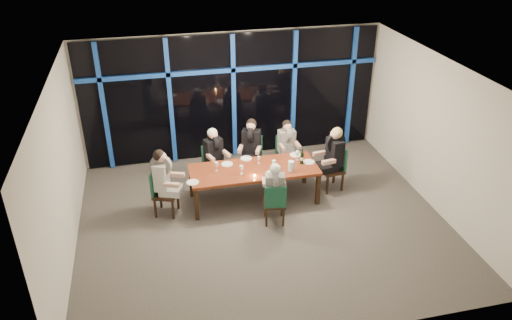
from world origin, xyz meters
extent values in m
plane|color=#57534D|center=(0.00, 0.00, 0.00)|extent=(7.00, 7.00, 0.00)
cube|color=silver|center=(0.00, 3.00, 1.50)|extent=(7.00, 0.04, 3.00)
cube|color=silver|center=(0.00, -3.00, 1.50)|extent=(7.00, 0.04, 3.00)
cube|color=silver|center=(-3.50, 0.00, 1.50)|extent=(0.04, 6.00, 3.00)
cube|color=silver|center=(3.50, 0.00, 1.50)|extent=(0.04, 6.00, 3.00)
cube|color=white|center=(0.00, 0.00, 3.00)|extent=(7.00, 6.00, 0.04)
cube|color=black|center=(0.00, 2.94, 1.50)|extent=(6.86, 0.04, 2.94)
cube|color=#14419F|center=(-2.90, 2.89, 1.50)|extent=(0.10, 0.10, 2.94)
cube|color=#14419F|center=(-1.45, 2.89, 1.50)|extent=(0.10, 0.10, 2.94)
cube|color=#14419F|center=(0.00, 2.89, 1.50)|extent=(0.10, 0.10, 2.94)
cube|color=#14419F|center=(1.45, 2.89, 1.50)|extent=(0.10, 0.10, 2.94)
cube|color=#14419F|center=(2.90, 2.89, 1.50)|extent=(0.10, 0.10, 2.94)
cube|color=#14419F|center=(0.00, 2.89, 2.16)|extent=(6.86, 0.10, 0.10)
cube|color=#FF2D14|center=(1.10, 3.25, 2.15)|extent=(0.60, 0.05, 0.35)
cube|color=brown|center=(0.00, 0.80, 0.72)|extent=(2.60, 1.00, 0.06)
cube|color=black|center=(-1.24, 0.36, 0.34)|extent=(0.08, 0.08, 0.69)
cube|color=black|center=(1.24, 0.36, 0.34)|extent=(0.08, 0.08, 0.69)
cube|color=black|center=(-1.24, 1.24, 0.34)|extent=(0.08, 0.08, 0.69)
cube|color=black|center=(1.24, 1.24, 0.34)|extent=(0.08, 0.08, 0.69)
cube|color=black|center=(-0.68, 1.62, 0.42)|extent=(0.53, 0.53, 0.06)
cube|color=#1B573C|center=(-0.74, 1.80, 0.67)|extent=(0.41, 0.18, 0.47)
cube|color=black|center=(-0.78, 1.41, 0.20)|extent=(0.05, 0.05, 0.39)
cube|color=black|center=(-0.46, 1.52, 0.20)|extent=(0.05, 0.05, 0.39)
cube|color=black|center=(-0.89, 1.73, 0.20)|extent=(0.05, 0.05, 0.39)
cube|color=black|center=(-0.57, 1.83, 0.20)|extent=(0.05, 0.05, 0.39)
cube|color=black|center=(0.16, 1.76, 0.44)|extent=(0.58, 0.58, 0.06)
cube|color=#1B573C|center=(0.23, 1.94, 0.70)|extent=(0.42, 0.22, 0.49)
cube|color=black|center=(-0.07, 1.67, 0.21)|extent=(0.05, 0.05, 0.41)
cube|color=black|center=(0.25, 1.53, 0.21)|extent=(0.05, 0.05, 0.41)
cube|color=black|center=(0.06, 1.99, 0.21)|extent=(0.05, 0.05, 0.41)
cube|color=black|center=(0.39, 1.85, 0.21)|extent=(0.05, 0.05, 0.41)
cube|color=black|center=(0.97, 1.73, 0.41)|extent=(0.43, 0.43, 0.05)
cube|color=#1B573C|center=(0.96, 1.91, 0.66)|extent=(0.41, 0.06, 0.46)
cube|color=black|center=(0.81, 1.56, 0.19)|extent=(0.04, 0.04, 0.38)
cube|color=black|center=(1.14, 1.57, 0.19)|extent=(0.04, 0.04, 0.38)
cube|color=black|center=(0.80, 1.89, 0.19)|extent=(0.04, 0.04, 0.38)
cube|color=black|center=(1.13, 1.90, 0.19)|extent=(0.04, 0.04, 0.38)
cube|color=black|center=(-1.80, 0.72, 0.45)|extent=(0.58, 0.58, 0.06)
cube|color=#1B573C|center=(-1.98, 0.79, 0.72)|extent=(0.20, 0.44, 0.50)
cube|color=black|center=(-1.69, 0.49, 0.21)|extent=(0.05, 0.05, 0.42)
cube|color=black|center=(-1.57, 0.82, 0.21)|extent=(0.05, 0.05, 0.42)
cube|color=black|center=(-2.03, 0.61, 0.21)|extent=(0.05, 0.05, 0.42)
cube|color=black|center=(-1.90, 0.95, 0.21)|extent=(0.05, 0.05, 0.42)
cube|color=black|center=(1.72, 0.88, 0.45)|extent=(0.51, 0.51, 0.06)
cube|color=#1B573C|center=(1.92, 0.91, 0.72)|extent=(0.11, 0.46, 0.50)
cube|color=black|center=(1.52, 1.04, 0.21)|extent=(0.05, 0.05, 0.42)
cube|color=black|center=(1.57, 0.68, 0.21)|extent=(0.05, 0.05, 0.42)
cube|color=black|center=(1.87, 1.09, 0.21)|extent=(0.05, 0.05, 0.42)
cube|color=black|center=(1.93, 0.73, 0.21)|extent=(0.05, 0.05, 0.42)
cube|color=black|center=(0.21, -0.03, 0.41)|extent=(0.47, 0.47, 0.05)
cube|color=#1B573C|center=(0.18, -0.21, 0.66)|extent=(0.41, 0.11, 0.46)
cube|color=black|center=(0.40, 0.10, 0.19)|extent=(0.04, 0.04, 0.38)
cube|color=black|center=(0.08, 0.16, 0.19)|extent=(0.04, 0.04, 0.38)
cube|color=black|center=(0.35, -0.22, 0.19)|extent=(0.04, 0.04, 0.38)
cube|color=black|center=(0.02, -0.17, 0.19)|extent=(0.04, 0.04, 0.38)
cube|color=black|center=(-0.64, 1.52, 0.51)|extent=(0.44, 0.48, 0.13)
cube|color=black|center=(-0.69, 1.66, 0.82)|extent=(0.42, 0.33, 0.52)
cylinder|color=black|center=(-0.69, 1.66, 1.02)|extent=(0.21, 0.40, 0.39)
sphere|color=tan|center=(-0.68, 1.64, 1.19)|extent=(0.20, 0.20, 0.20)
sphere|color=silver|center=(-0.70, 1.67, 1.22)|extent=(0.21, 0.21, 0.21)
cube|color=tan|center=(-0.79, 1.39, 0.79)|extent=(0.16, 0.29, 0.07)
cube|color=tan|center=(-0.44, 1.51, 0.79)|extent=(0.16, 0.29, 0.07)
cube|color=black|center=(0.11, 1.65, 0.54)|extent=(0.48, 0.52, 0.14)
cube|color=black|center=(0.17, 1.79, 0.86)|extent=(0.45, 0.37, 0.55)
cylinder|color=black|center=(0.17, 1.79, 1.08)|extent=(0.25, 0.42, 0.41)
sphere|color=tan|center=(0.16, 1.78, 1.25)|extent=(0.21, 0.21, 0.21)
sphere|color=black|center=(0.18, 1.81, 1.28)|extent=(0.23, 0.23, 0.23)
cube|color=tan|center=(-0.10, 1.66, 0.79)|extent=(0.19, 0.30, 0.08)
cube|color=tan|center=(0.26, 1.50, 0.79)|extent=(0.19, 0.30, 0.08)
cube|color=black|center=(0.97, 1.62, 0.50)|extent=(0.34, 0.40, 0.13)
cube|color=black|center=(0.97, 1.76, 0.80)|extent=(0.37, 0.23, 0.51)
cylinder|color=black|center=(0.97, 1.76, 1.00)|extent=(0.11, 0.39, 0.38)
sphere|color=tan|center=(0.97, 1.75, 1.17)|extent=(0.19, 0.19, 0.19)
sphere|color=black|center=(0.97, 1.78, 1.19)|extent=(0.21, 0.21, 0.21)
cube|color=tan|center=(0.80, 1.54, 0.79)|extent=(0.08, 0.28, 0.07)
cube|color=tan|center=(1.16, 1.55, 0.79)|extent=(0.08, 0.28, 0.07)
cube|color=black|center=(-1.68, 0.68, 0.55)|extent=(0.52, 0.48, 0.14)
cube|color=black|center=(-1.83, 0.73, 0.88)|extent=(0.36, 0.46, 0.56)
cylinder|color=black|center=(-1.83, 0.73, 1.09)|extent=(0.43, 0.24, 0.42)
sphere|color=tan|center=(-1.81, 0.73, 1.27)|extent=(0.21, 0.21, 0.21)
sphere|color=black|center=(-1.85, 0.74, 1.30)|extent=(0.23, 0.23, 0.23)
cube|color=tan|center=(-1.68, 0.46, 0.79)|extent=(0.31, 0.18, 0.08)
cube|color=tan|center=(-1.54, 0.83, 0.79)|extent=(0.31, 0.18, 0.08)
cube|color=black|center=(1.60, 0.86, 0.55)|extent=(0.47, 0.42, 0.14)
cube|color=black|center=(1.76, 0.89, 0.89)|extent=(0.30, 0.43, 0.56)
cylinder|color=black|center=(1.76, 0.89, 1.11)|extent=(0.43, 0.16, 0.42)
sphere|color=tan|center=(1.74, 0.88, 1.29)|extent=(0.21, 0.21, 0.21)
sphere|color=tan|center=(1.78, 0.89, 1.32)|extent=(0.23, 0.23, 0.23)
cube|color=tan|center=(1.49, 1.05, 0.79)|extent=(0.31, 0.12, 0.08)
cube|color=tan|center=(1.55, 0.65, 0.79)|extent=(0.31, 0.12, 0.08)
cube|color=black|center=(0.23, 0.07, 0.50)|extent=(0.39, 0.43, 0.13)
cube|color=black|center=(0.21, -0.07, 0.80)|extent=(0.40, 0.28, 0.51)
cylinder|color=black|center=(0.21, -0.07, 1.00)|extent=(0.15, 0.39, 0.38)
sphere|color=tan|center=(0.21, -0.05, 1.17)|extent=(0.19, 0.19, 0.19)
sphere|color=silver|center=(0.21, -0.09, 1.20)|extent=(0.21, 0.21, 0.21)
cube|color=tan|center=(0.43, 0.11, 0.79)|extent=(0.12, 0.28, 0.07)
cube|color=tan|center=(0.07, 0.18, 0.79)|extent=(0.12, 0.28, 0.07)
cylinder|color=white|center=(-0.50, 1.09, 0.76)|extent=(0.24, 0.24, 0.01)
cylinder|color=white|center=(-0.06, 1.24, 0.76)|extent=(0.24, 0.24, 0.01)
cylinder|color=white|center=(0.99, 1.17, 0.76)|extent=(0.24, 0.24, 0.01)
cylinder|color=white|center=(-1.27, 0.52, 0.76)|extent=(0.24, 0.24, 0.01)
cylinder|color=white|center=(1.17, 0.80, 0.76)|extent=(0.24, 0.24, 0.01)
cylinder|color=white|center=(0.31, 0.52, 0.76)|extent=(0.24, 0.24, 0.01)
cylinder|color=black|center=(1.01, 0.78, 0.87)|extent=(0.07, 0.07, 0.24)
cylinder|color=black|center=(1.01, 0.78, 1.04)|extent=(0.03, 0.03, 0.09)
cylinder|color=silver|center=(1.01, 0.78, 0.87)|extent=(0.08, 0.08, 0.07)
cylinder|color=silver|center=(0.70, 0.53, 0.86)|extent=(0.12, 0.12, 0.22)
cylinder|color=silver|center=(0.77, 0.53, 0.88)|extent=(0.02, 0.02, 0.15)
cylinder|color=#FFB04C|center=(-0.06, 0.49, 0.77)|extent=(0.05, 0.05, 0.03)
cylinder|color=white|center=(-0.29, 0.65, 0.75)|extent=(0.07, 0.07, 0.01)
cylinder|color=white|center=(-0.29, 0.65, 0.81)|extent=(0.01, 0.01, 0.10)
cylinder|color=white|center=(-0.29, 0.65, 0.90)|extent=(0.07, 0.07, 0.07)
cylinder|color=silver|center=(0.15, 0.99, 0.75)|extent=(0.06, 0.06, 0.01)
cylinder|color=silver|center=(0.15, 0.99, 0.80)|extent=(0.01, 0.01, 0.09)
cylinder|color=silver|center=(0.15, 0.99, 0.88)|extent=(0.06, 0.06, 0.06)
cylinder|color=silver|center=(0.40, 0.71, 0.75)|extent=(0.07, 0.07, 0.01)
cylinder|color=silver|center=(0.40, 0.71, 0.81)|extent=(0.01, 0.01, 0.11)
cylinder|color=silver|center=(0.40, 0.71, 0.90)|extent=(0.07, 0.07, 0.08)
cylinder|color=white|center=(-0.74, 0.88, 0.75)|extent=(0.07, 0.07, 0.01)
cylinder|color=white|center=(-0.74, 0.88, 0.81)|extent=(0.01, 0.01, 0.11)
cylinder|color=white|center=(-0.74, 0.88, 0.90)|extent=(0.07, 0.07, 0.08)
cylinder|color=silver|center=(0.97, 0.96, 0.75)|extent=(0.07, 0.07, 0.01)
cylinder|color=silver|center=(0.97, 0.96, 0.81)|extent=(0.01, 0.01, 0.11)
cylinder|color=silver|center=(0.97, 0.96, 0.91)|extent=(0.08, 0.08, 0.08)
camera|label=1|loc=(-1.95, -7.78, 5.67)|focal=35.00mm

